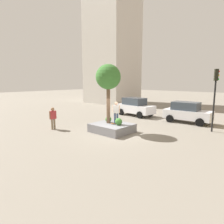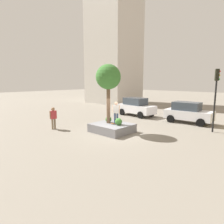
{
  "view_description": "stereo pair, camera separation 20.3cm",
  "coord_description": "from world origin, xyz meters",
  "px_view_note": "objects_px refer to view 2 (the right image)",
  "views": [
    {
      "loc": [
        9.1,
        -10.51,
        3.85
      ],
      "look_at": [
        -0.5,
        0.3,
        1.53
      ],
      "focal_mm": 31.46,
      "sensor_mm": 36.0,
      "label": 1
    },
    {
      "loc": [
        9.25,
        -10.38,
        3.85
      ],
      "look_at": [
        -0.5,
        0.3,
        1.53
      ],
      "focal_mm": 31.46,
      "sensor_mm": 36.0,
      "label": 2
    }
  ],
  "objects_px": {
    "skateboard": "(116,124)",
    "police_car": "(136,107)",
    "sedan_parked": "(188,112)",
    "passerby_with_bag": "(53,117)",
    "skateboarder": "(116,111)",
    "traffic_light_corner": "(216,90)",
    "plaza_tree": "(108,78)",
    "planter_ledge": "(112,128)"
  },
  "relations": [
    {
      "from": "skateboarder",
      "to": "traffic_light_corner",
      "type": "distance_m",
      "value": 7.48
    },
    {
      "from": "sedan_parked",
      "to": "passerby_with_bag",
      "type": "distance_m",
      "value": 11.85
    },
    {
      "from": "plaza_tree",
      "to": "police_car",
      "type": "distance_m",
      "value": 7.92
    },
    {
      "from": "skateboarder",
      "to": "traffic_light_corner",
      "type": "bearing_deg",
      "value": 43.68
    },
    {
      "from": "traffic_light_corner",
      "to": "police_car",
      "type": "bearing_deg",
      "value": 167.7
    },
    {
      "from": "plaza_tree",
      "to": "skateboarder",
      "type": "height_order",
      "value": "plaza_tree"
    },
    {
      "from": "police_car",
      "to": "traffic_light_corner",
      "type": "height_order",
      "value": "traffic_light_corner"
    },
    {
      "from": "skateboard",
      "to": "passerby_with_bag",
      "type": "distance_m",
      "value": 5.1
    },
    {
      "from": "police_car",
      "to": "planter_ledge",
      "type": "bearing_deg",
      "value": -68.47
    },
    {
      "from": "sedan_parked",
      "to": "plaza_tree",
      "type": "bearing_deg",
      "value": -115.45
    },
    {
      "from": "skateboard",
      "to": "sedan_parked",
      "type": "height_order",
      "value": "sedan_parked"
    },
    {
      "from": "police_car",
      "to": "sedan_parked",
      "type": "height_order",
      "value": "police_car"
    },
    {
      "from": "skateboard",
      "to": "sedan_parked",
      "type": "relative_size",
      "value": 0.19
    },
    {
      "from": "traffic_light_corner",
      "to": "plaza_tree",
      "type": "bearing_deg",
      "value": -139.85
    },
    {
      "from": "plaza_tree",
      "to": "traffic_light_corner",
      "type": "bearing_deg",
      "value": 40.15
    },
    {
      "from": "plaza_tree",
      "to": "passerby_with_bag",
      "type": "height_order",
      "value": "plaza_tree"
    },
    {
      "from": "skateboarder",
      "to": "passerby_with_bag",
      "type": "height_order",
      "value": "skateboarder"
    },
    {
      "from": "sedan_parked",
      "to": "passerby_with_bag",
      "type": "height_order",
      "value": "sedan_parked"
    },
    {
      "from": "plaza_tree",
      "to": "skateboarder",
      "type": "bearing_deg",
      "value": 3.16
    },
    {
      "from": "skateboard",
      "to": "traffic_light_corner",
      "type": "bearing_deg",
      "value": 43.68
    },
    {
      "from": "planter_ledge",
      "to": "traffic_light_corner",
      "type": "height_order",
      "value": "traffic_light_corner"
    },
    {
      "from": "plaza_tree",
      "to": "police_car",
      "type": "relative_size",
      "value": 1.0
    },
    {
      "from": "plaza_tree",
      "to": "passerby_with_bag",
      "type": "xyz_separation_m",
      "value": [
        -3.64,
        -2.53,
        -3.04
      ]
    },
    {
      "from": "planter_ledge",
      "to": "traffic_light_corner",
      "type": "relative_size",
      "value": 0.6
    },
    {
      "from": "police_car",
      "to": "passerby_with_bag",
      "type": "distance_m",
      "value": 9.54
    },
    {
      "from": "skateboard",
      "to": "passerby_with_bag",
      "type": "xyz_separation_m",
      "value": [
        -4.39,
        -2.57,
        0.33
      ]
    },
    {
      "from": "skateboard",
      "to": "skateboarder",
      "type": "height_order",
      "value": "skateboarder"
    },
    {
      "from": "police_car",
      "to": "traffic_light_corner",
      "type": "distance_m",
      "value": 8.86
    },
    {
      "from": "passerby_with_bag",
      "to": "skateboard",
      "type": "bearing_deg",
      "value": 30.33
    },
    {
      "from": "planter_ledge",
      "to": "skateboarder",
      "type": "distance_m",
      "value": 1.37
    },
    {
      "from": "plaza_tree",
      "to": "sedan_parked",
      "type": "distance_m",
      "value": 8.39
    },
    {
      "from": "planter_ledge",
      "to": "sedan_parked",
      "type": "distance_m",
      "value": 7.69
    },
    {
      "from": "skateboard",
      "to": "plaza_tree",
      "type": "bearing_deg",
      "value": -176.84
    },
    {
      "from": "planter_ledge",
      "to": "skateboard",
      "type": "height_order",
      "value": "skateboard"
    },
    {
      "from": "skateboarder",
      "to": "passerby_with_bag",
      "type": "distance_m",
      "value": 5.12
    },
    {
      "from": "police_car",
      "to": "passerby_with_bag",
      "type": "bearing_deg",
      "value": -97.8
    },
    {
      "from": "skateboard",
      "to": "police_car",
      "type": "relative_size",
      "value": 0.18
    },
    {
      "from": "skateboard",
      "to": "skateboarder",
      "type": "relative_size",
      "value": 0.49
    },
    {
      "from": "sedan_parked",
      "to": "passerby_with_bag",
      "type": "bearing_deg",
      "value": -126.16
    },
    {
      "from": "skateboarder",
      "to": "sedan_parked",
      "type": "bearing_deg",
      "value": 69.6
    },
    {
      "from": "skateboard",
      "to": "skateboarder",
      "type": "bearing_deg",
      "value": -90.0
    },
    {
      "from": "plaza_tree",
      "to": "passerby_with_bag",
      "type": "relative_size",
      "value": 2.51
    }
  ]
}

